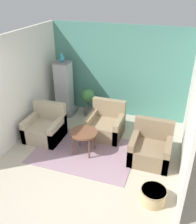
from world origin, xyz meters
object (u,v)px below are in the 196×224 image
object	(u,v)px
coffee_table	(84,134)
armchair_left	(45,128)
armchair_middle	(106,125)
armchair_right	(150,149)
birdcage	(64,90)
potted_plant	(88,99)
wicker_basket	(153,195)
parrot	(62,58)

from	to	relation	value
coffee_table	armchair_left	size ratio (longest dim) A/B	0.71
coffee_table	armchair_middle	bearing A→B (deg)	74.05
armchair_left	armchair_right	distance (m)	2.47
armchair_right	birdcage	bearing A→B (deg)	152.56
potted_plant	birdcage	bearing A→B (deg)	-174.44
wicker_basket	armchair_left	bearing A→B (deg)	156.93
armchair_middle	birdcage	distance (m)	1.67
coffee_table	wicker_basket	size ratio (longest dim) A/B	1.35
coffee_table	armchair_right	xyz separation A→B (m)	(1.40, 0.21, -0.20)
potted_plant	parrot	bearing A→B (deg)	-174.60
coffee_table	potted_plant	size ratio (longest dim) A/B	0.77
armchair_right	potted_plant	size ratio (longest dim) A/B	1.08
armchair_right	birdcage	world-z (taller)	birdcage
coffee_table	armchair_middle	size ratio (longest dim) A/B	0.71
potted_plant	wicker_basket	world-z (taller)	potted_plant
birdcage	parrot	size ratio (longest dim) A/B	6.47
armchair_right	potted_plant	distance (m)	2.40
coffee_table	armchair_middle	world-z (taller)	armchair_middle
parrot	potted_plant	size ratio (longest dim) A/B	0.30
coffee_table	armchair_left	distance (m)	1.11
armchair_middle	parrot	size ratio (longest dim) A/B	3.61
armchair_middle	birdcage	size ratio (longest dim) A/B	0.56
birdcage	potted_plant	distance (m)	0.70
coffee_table	potted_plant	distance (m)	1.71
wicker_basket	birdcage	bearing A→B (deg)	138.68
armchair_middle	birdcage	world-z (taller)	birdcage
armchair_left	armchair_middle	distance (m)	1.43
armchair_left	coffee_table	bearing A→B (deg)	-11.87
armchair_left	potted_plant	distance (m)	1.51
armchair_left	armchair_right	bearing A→B (deg)	-0.37
parrot	wicker_basket	distance (m)	4.02
coffee_table	potted_plant	world-z (taller)	potted_plant
potted_plant	wicker_basket	xyz separation A→B (m)	(2.15, -2.54, -0.34)
armchair_left	parrot	size ratio (longest dim) A/B	3.61
potted_plant	armchair_left	bearing A→B (deg)	-111.22
birdcage	parrot	bearing A→B (deg)	90.00
armchair_middle	wicker_basket	world-z (taller)	armchair_middle
armchair_right	wicker_basket	size ratio (longest dim) A/B	1.90
armchair_middle	wicker_basket	xyz separation A→B (m)	(1.39, -1.74, -0.12)
armchair_middle	coffee_table	bearing A→B (deg)	-105.95
potted_plant	wicker_basket	bearing A→B (deg)	-49.77
armchair_right	armchair_middle	xyz separation A→B (m)	(-1.16, 0.60, 0.00)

